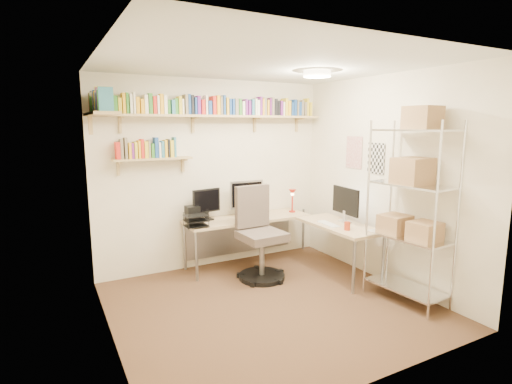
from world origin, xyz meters
TOP-DOWN VIEW (x-y plane):
  - ground at (0.00, 0.00)m, footprint 3.20×3.20m
  - room_shell at (0.00, 0.00)m, footprint 3.24×3.04m
  - wall_shelves at (-0.41, 1.30)m, footprint 3.12×1.09m
  - corner_desk at (0.48, 0.99)m, footprint 2.05×1.74m
  - office_chair at (0.28, 0.75)m, footprint 0.61×0.62m
  - wire_rack at (1.36, -0.62)m, footprint 0.49×0.88m

SIDE VIEW (x-z plane):
  - ground at x=0.00m, z-range 0.00..0.00m
  - office_chair at x=0.28m, z-range -0.09..1.06m
  - corner_desk at x=0.48m, z-range 0.08..1.24m
  - wire_rack at x=1.36m, z-range 0.20..2.30m
  - room_shell at x=0.00m, z-range 0.29..2.81m
  - wall_shelves at x=-0.41m, z-range 1.63..2.43m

